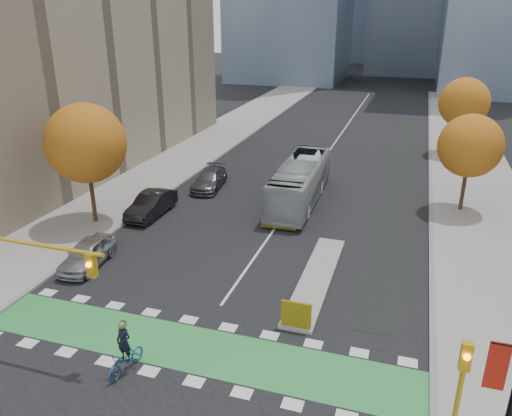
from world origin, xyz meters
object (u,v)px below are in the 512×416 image
Objects in this scene: bus at (300,182)px; cyclist at (125,355)px; tree_east_near at (470,146)px; hazard_board at (296,315)px; parked_car_a at (87,254)px; tree_west at (86,143)px; parked_car_b at (151,204)px; tree_east_far at (464,103)px; parked_car_c at (209,179)px; traffic_signal_east at (462,379)px.

cyclist is at bearing -97.39° from bus.
tree_east_near reaches higher than bus.
hazard_board is 19.93m from tree_east_near.
hazard_board is 0.60× the size of cyclist.
parked_car_a reaches higher than hazard_board.
hazard_board is 0.17× the size of tree_west.
parked_car_b is (-13.00, 10.22, 0.02)m from hazard_board.
tree_east_far reaches higher than tree_east_near.
bus is at bearing 33.56° from tree_west.
tree_west is (-16.00, 7.80, 4.82)m from hazard_board.
cyclist is at bearing -82.45° from parked_car_c.
cyclist is (10.14, -12.64, -4.83)m from tree_west.
traffic_signal_east is at bearing 9.94° from cyclist.
cyclist is at bearing -110.39° from tree_east_far.
cyclist is at bearing -51.26° from tree_west.
tree_east_far reaches higher than cyclist.
tree_west is 15.42m from bus.
tree_west is 11.30m from parked_car_c.
tree_east_near is at bearing 7.49° from bus.
tree_east_far reaches higher than parked_car_c.
tree_east_near is 1.38× the size of parked_car_c.
tree_east_far reaches higher than traffic_signal_east.
tree_east_near is at bearing -3.88° from parked_car_c.
bus is (-3.58, 16.04, 0.83)m from hazard_board.
hazard_board is at bearing -62.71° from parked_car_c.
parked_car_c is at bearing -177.25° from tree_east_near.
parked_car_a is (-21.26, -31.42, -4.48)m from tree_east_far.
tree_east_near is (24.00, 10.00, -0.75)m from tree_west.
traffic_signal_east is at bearing -29.07° from tree_west.
hazard_board is at bearing -78.57° from bus.
traffic_signal_east is (6.50, -4.71, 1.93)m from hazard_board.
bus reaches higher than hazard_board.
tree_east_far is (24.50, 26.00, -0.38)m from tree_west.
tree_east_near is 1.73× the size of traffic_signal_east.
traffic_signal_east reaches higher than parked_car_a.
cyclist is 0.47× the size of parked_car_b.
bus is at bearing 102.60° from hazard_board.
parked_car_c is (4.65, 9.07, -4.87)m from tree_west.
hazard_board is at bearing 48.89° from cyclist.
bus is (-10.08, 20.74, -1.11)m from traffic_signal_east.
cyclist reaches higher than parked_car_b.
parked_car_a is (-20.76, -15.42, -4.10)m from tree_east_near.
tree_east_far is at bearing 49.88° from parked_car_a.
tree_east_near is 22.66m from traffic_signal_east.
traffic_signal_east is (22.50, -12.51, -2.88)m from tree_west.
tree_east_far is 26.47m from parked_car_c.
bus is 2.34× the size of parked_car_b.
hazard_board is 12.98m from parked_car_a.
tree_east_far is 3.25× the size of cyclist.
parked_car_a is at bearing -143.39° from tree_east_near.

